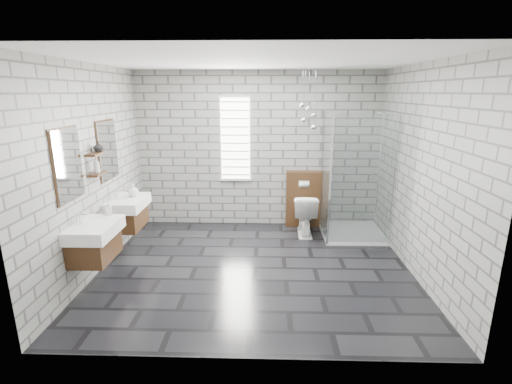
{
  "coord_description": "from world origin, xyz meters",
  "views": [
    {
      "loc": [
        0.16,
        -4.65,
        2.34
      ],
      "look_at": [
        0.0,
        0.35,
        0.99
      ],
      "focal_mm": 26.0,
      "sensor_mm": 36.0,
      "label": 1
    }
  ],
  "objects_px": {
    "cistern_panel": "(303,199)",
    "toilet": "(305,214)",
    "vanity_left": "(92,231)",
    "shower_enclosure": "(349,208)",
    "vanity_right": "(125,204)"
  },
  "relations": [
    {
      "from": "cistern_panel",
      "to": "toilet",
      "type": "xyz_separation_m",
      "value": [
        0.0,
        -0.39,
        -0.15
      ]
    },
    {
      "from": "vanity_left",
      "to": "cistern_panel",
      "type": "bearing_deg",
      "value": 40.56
    },
    {
      "from": "shower_enclosure",
      "to": "vanity_right",
      "type": "bearing_deg",
      "value": -167.96
    },
    {
      "from": "cistern_panel",
      "to": "toilet",
      "type": "bearing_deg",
      "value": -90.0
    },
    {
      "from": "shower_enclosure",
      "to": "toilet",
      "type": "distance_m",
      "value": 0.73
    },
    {
      "from": "vanity_left",
      "to": "shower_enclosure",
      "type": "distance_m",
      "value": 3.86
    },
    {
      "from": "vanity_right",
      "to": "cistern_panel",
      "type": "relative_size",
      "value": 1.57
    },
    {
      "from": "vanity_left",
      "to": "toilet",
      "type": "distance_m",
      "value": 3.35
    },
    {
      "from": "toilet",
      "to": "cistern_panel",
      "type": "bearing_deg",
      "value": -88.42
    },
    {
      "from": "cistern_panel",
      "to": "shower_enclosure",
      "type": "height_order",
      "value": "shower_enclosure"
    },
    {
      "from": "cistern_panel",
      "to": "toilet",
      "type": "relative_size",
      "value": 1.43
    },
    {
      "from": "cistern_panel",
      "to": "vanity_left",
      "type": "bearing_deg",
      "value": -139.44
    },
    {
      "from": "vanity_right",
      "to": "shower_enclosure",
      "type": "relative_size",
      "value": 0.77
    },
    {
      "from": "vanity_left",
      "to": "toilet",
      "type": "xyz_separation_m",
      "value": [
        2.71,
        1.93,
        -0.41
      ]
    },
    {
      "from": "shower_enclosure",
      "to": "vanity_left",
      "type": "bearing_deg",
      "value": -152.16
    }
  ]
}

